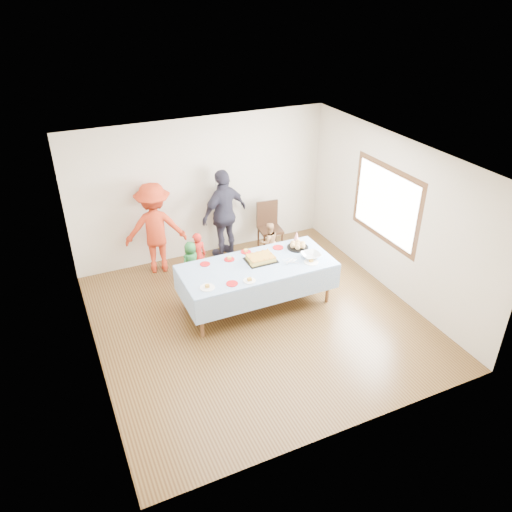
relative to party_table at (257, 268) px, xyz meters
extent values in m
plane|color=#442A13|center=(-0.16, -0.38, -0.72)|extent=(5.00, 5.00, 0.00)
cube|color=beige|center=(-0.16, 2.12, 0.63)|extent=(5.00, 0.04, 2.70)
cube|color=beige|center=(-0.16, -2.88, 0.63)|extent=(5.00, 0.04, 2.70)
cube|color=beige|center=(-2.66, -0.38, 0.63)|extent=(0.04, 5.00, 2.70)
cube|color=beige|center=(2.34, -0.38, 0.63)|extent=(0.04, 5.00, 2.70)
cube|color=white|center=(-0.16, -0.38, 1.98)|extent=(5.00, 5.00, 0.04)
cube|color=#472B16|center=(2.31, -0.18, 0.78)|extent=(0.03, 1.75, 1.35)
cylinder|color=#56331D|center=(-1.12, -0.42, -0.36)|extent=(0.06, 0.06, 0.73)
cylinder|color=#56331D|center=(1.12, -0.42, -0.36)|extent=(0.06, 0.06, 0.73)
cylinder|color=#56331D|center=(-1.12, 0.42, -0.36)|extent=(0.06, 0.06, 0.73)
cylinder|color=#56331D|center=(1.12, 0.42, -0.36)|extent=(0.06, 0.06, 0.73)
cube|color=#56331D|center=(0.00, 0.00, 0.03)|extent=(2.40, 1.00, 0.04)
cube|color=silver|center=(0.00, 0.00, 0.05)|extent=(2.50, 1.10, 0.01)
cube|color=black|center=(0.11, 0.10, 0.06)|extent=(0.49, 0.38, 0.01)
cube|color=#D8B352|center=(0.11, 0.10, 0.10)|extent=(0.42, 0.31, 0.06)
cube|color=#A56C26|center=(0.11, 0.10, 0.14)|extent=(0.42, 0.31, 0.01)
cylinder|color=black|center=(0.87, 0.23, 0.06)|extent=(0.37, 0.37, 0.02)
sphere|color=tan|center=(0.97, 0.23, 0.12)|extent=(0.09, 0.09, 0.09)
sphere|color=tan|center=(0.92, 0.31, 0.12)|extent=(0.09, 0.09, 0.09)
sphere|color=tan|center=(0.82, 0.31, 0.12)|extent=(0.09, 0.09, 0.09)
sphere|color=tan|center=(0.78, 0.23, 0.12)|extent=(0.09, 0.09, 0.09)
sphere|color=tan|center=(0.82, 0.14, 0.12)|extent=(0.09, 0.09, 0.09)
sphere|color=tan|center=(0.92, 0.14, 0.12)|extent=(0.09, 0.09, 0.09)
sphere|color=tan|center=(0.87, 0.23, 0.12)|extent=(0.09, 0.09, 0.09)
imported|color=silver|center=(0.91, -0.16, 0.09)|extent=(0.32, 0.32, 0.08)
cone|color=white|center=(0.97, 0.45, 0.15)|extent=(0.11, 0.11, 0.19)
cylinder|color=red|center=(-0.76, 0.36, 0.06)|extent=(0.17, 0.17, 0.01)
cylinder|color=red|center=(-0.35, 0.34, 0.06)|extent=(0.18, 0.18, 0.01)
cylinder|color=red|center=(0.00, 0.46, 0.06)|extent=(0.17, 0.17, 0.01)
cylinder|color=red|center=(0.57, 0.37, 0.06)|extent=(0.19, 0.19, 0.01)
cylinder|color=red|center=(-0.58, -0.36, 0.06)|extent=(0.18, 0.18, 0.01)
cylinder|color=white|center=(-0.96, -0.31, 0.06)|extent=(0.23, 0.23, 0.01)
cylinder|color=white|center=(-0.31, -0.40, 0.06)|extent=(0.19, 0.19, 0.01)
cylinder|color=white|center=(0.84, -0.30, 0.06)|extent=(0.24, 0.24, 0.01)
cylinder|color=black|center=(0.82, 1.44, -0.50)|extent=(0.04, 0.04, 0.45)
cylinder|color=black|center=(1.19, 1.40, -0.50)|extent=(0.04, 0.04, 0.45)
cylinder|color=black|center=(0.86, 1.81, -0.50)|extent=(0.04, 0.04, 0.45)
cylinder|color=black|center=(1.23, 1.77, -0.50)|extent=(0.04, 0.04, 0.45)
cube|color=black|center=(1.03, 1.61, -0.26)|extent=(0.48, 0.48, 0.05)
cube|color=black|center=(1.05, 1.80, 0.02)|extent=(0.44, 0.09, 0.52)
imported|color=red|center=(-0.61, 1.24, -0.27)|extent=(0.35, 0.24, 0.91)
imported|color=#267435|center=(-0.75, 1.19, -0.34)|extent=(0.44, 0.36, 0.78)
imported|color=tan|center=(0.84, 1.29, -0.33)|extent=(0.38, 0.30, 0.78)
imported|color=#B43016|center=(-1.20, 1.82, 0.14)|extent=(1.22, 0.85, 1.73)
imported|color=#2B2939|center=(0.15, 1.82, 0.16)|extent=(1.12, 0.75, 1.77)
camera|label=1|loc=(-2.90, -6.31, 4.19)|focal=35.00mm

